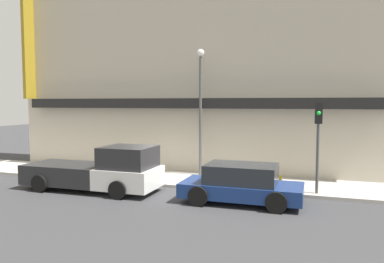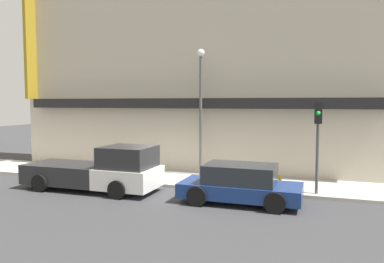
{
  "view_description": "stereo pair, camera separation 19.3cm",
  "coord_description": "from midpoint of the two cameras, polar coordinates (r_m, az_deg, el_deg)",
  "views": [
    {
      "loc": [
        6.25,
        -14.62,
        3.64
      ],
      "look_at": [
        0.95,
        1.31,
        2.33
      ],
      "focal_mm": 35.0,
      "sensor_mm": 36.0,
      "label": 1
    },
    {
      "loc": [
        6.44,
        -14.56,
        3.64
      ],
      "look_at": [
        0.95,
        1.31,
        2.33
      ],
      "focal_mm": 35.0,
      "sensor_mm": 36.0,
      "label": 2
    }
  ],
  "objects": [
    {
      "name": "parked_car",
      "position": [
        13.77,
        7.12,
        -7.93
      ],
      "size": [
        4.34,
        2.08,
        1.41
      ],
      "rotation": [
        0.0,
        0.0,
        -0.0
      ],
      "color": "navy",
      "rests_on": "ground"
    },
    {
      "name": "ground_plane",
      "position": [
        16.32,
        -5.02,
        -8.45
      ],
      "size": [
        80.0,
        80.0,
        0.0
      ],
      "primitive_type": "plane",
      "color": "#38383A"
    },
    {
      "name": "street_lamp",
      "position": [
        17.93,
        0.99,
        5.15
      ],
      "size": [
        0.36,
        0.36,
        6.03
      ],
      "color": "#4C4C4C",
      "rests_on": "sidewalk"
    },
    {
      "name": "traffic_light",
      "position": [
        14.96,
        18.33,
        0.06
      ],
      "size": [
        0.28,
        0.42,
        3.51
      ],
      "color": "#4C4C4C",
      "rests_on": "sidewalk"
    },
    {
      "name": "pickup_truck",
      "position": [
        15.94,
        -14.16,
        -5.86
      ],
      "size": [
        5.76,
        2.21,
        1.89
      ],
      "rotation": [
        0.0,
        0.0,
        -0.0
      ],
      "color": "white",
      "rests_on": "ground"
    },
    {
      "name": "building",
      "position": [
        20.47,
        0.23,
        9.89
      ],
      "size": [
        19.8,
        3.8,
        11.19
      ],
      "color": "#BCB29E",
      "rests_on": "ground"
    },
    {
      "name": "fire_hydrant",
      "position": [
        15.37,
        12.83,
        -7.65
      ],
      "size": [
        0.2,
        0.2,
        0.63
      ],
      "color": "yellow",
      "rests_on": "sidewalk"
    },
    {
      "name": "sidewalk",
      "position": [
        17.79,
        -2.9,
        -7.14
      ],
      "size": [
        36.0,
        3.29,
        0.13
      ],
      "color": "#B7B2A8",
      "rests_on": "ground"
    }
  ]
}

